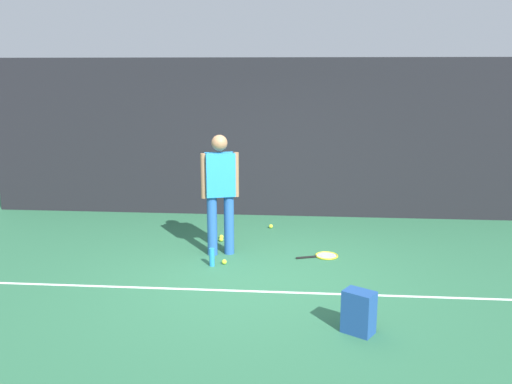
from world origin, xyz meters
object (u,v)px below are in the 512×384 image
at_px(backpack, 359,312).
at_px(water_bottle, 212,257).
at_px(tennis_player, 220,188).
at_px(tennis_ball_far_left, 221,237).
at_px(tennis_ball_mid_court, 224,262).
at_px(tennis_ball_near_player, 271,226).
at_px(tennis_racket, 325,256).
at_px(tennis_ball_by_fence, 221,239).

bearing_deg(backpack, water_bottle, -12.76).
relative_size(tennis_player, tennis_ball_far_left, 25.76).
bearing_deg(tennis_ball_mid_court, backpack, -48.56).
height_order(backpack, tennis_ball_near_player, backpack).
relative_size(tennis_player, tennis_racket, 2.67).
relative_size(tennis_racket, tennis_ball_near_player, 9.65).
relative_size(tennis_player, tennis_ball_by_fence, 25.76).
xyz_separation_m(tennis_racket, water_bottle, (-1.52, -0.50, 0.11)).
relative_size(tennis_player, water_bottle, 6.95).
distance_m(tennis_racket, backpack, 2.27).
bearing_deg(water_bottle, tennis_racket, 18.17).
xyz_separation_m(backpack, tennis_ball_mid_court, (-1.61, 1.83, -0.18)).
xyz_separation_m(tennis_racket, backpack, (0.25, -2.25, 0.20)).
distance_m(tennis_ball_far_left, water_bottle, 1.20).
bearing_deg(tennis_racket, tennis_ball_by_fence, 141.42).
bearing_deg(backpack, tennis_ball_by_fence, -25.43).
relative_size(tennis_ball_near_player, water_bottle, 0.27).
height_order(backpack, tennis_ball_mid_court, backpack).
xyz_separation_m(tennis_ball_mid_court, tennis_ball_far_left, (-0.20, 1.12, 0.00)).
height_order(tennis_player, tennis_ball_near_player, tennis_player).
bearing_deg(tennis_ball_near_player, tennis_racket, -58.18).
xyz_separation_m(tennis_player, backpack, (1.72, -2.24, -0.76)).
bearing_deg(tennis_ball_far_left, tennis_player, -82.16).
xyz_separation_m(tennis_racket, tennis_ball_by_fence, (-1.55, 0.56, 0.02)).
xyz_separation_m(backpack, tennis_ball_by_fence, (-1.80, 2.81, -0.18)).
height_order(tennis_ball_near_player, tennis_ball_mid_court, same).
height_order(tennis_ball_by_fence, tennis_ball_mid_court, same).
relative_size(tennis_ball_near_player, tennis_ball_by_fence, 1.00).
height_order(tennis_racket, water_bottle, water_bottle).
distance_m(tennis_ball_near_player, tennis_ball_far_left, 0.98).
bearing_deg(tennis_ball_near_player, tennis_player, -115.13).
height_order(tennis_ball_mid_court, tennis_ball_far_left, same).
bearing_deg(tennis_ball_near_player, tennis_ball_far_left, -138.49).
xyz_separation_m(tennis_player, water_bottle, (-0.05, -0.49, -0.84)).
bearing_deg(backpack, tennis_racket, -51.69).
distance_m(tennis_ball_by_fence, water_bottle, 1.07).
bearing_deg(tennis_racket, water_bottle, 179.60).
relative_size(tennis_player, tennis_ball_near_player, 25.76).
bearing_deg(tennis_ball_mid_court, tennis_ball_by_fence, 100.66).
relative_size(tennis_racket, tennis_ball_by_fence, 9.65).
bearing_deg(water_bottle, tennis_ball_by_fence, 91.74).
height_order(tennis_player, water_bottle, tennis_player).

